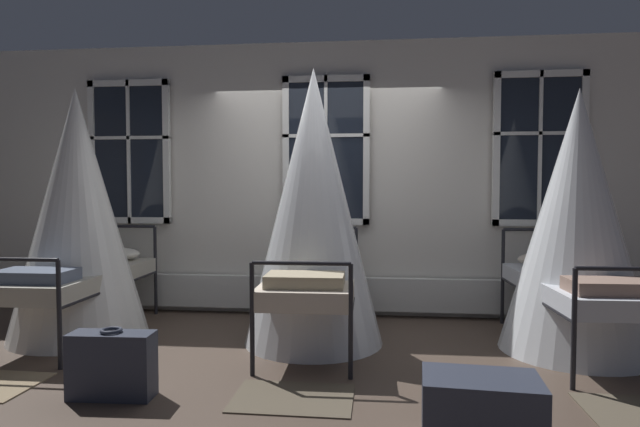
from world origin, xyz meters
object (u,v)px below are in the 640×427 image
Objects in this scene: cot_second at (314,211)px; suitcase_dark at (112,365)px; travel_trunk at (481,409)px; cot_first at (78,217)px; cot_third at (577,225)px.

cot_second is 4.37× the size of suitcase_dark.
suitcase_dark is at bearing 171.11° from travel_trunk.
travel_trunk is at bearing -117.69° from cot_first.
cot_first is at bearing 152.73° from travel_trunk.
cot_second is 1.10× the size of cot_third.
travel_trunk is (-1.13, -1.74, -0.91)m from cot_third.
cot_third is 3.83m from suitcase_dark.
suitcase_dark is (1.05, -1.38, -0.91)m from cot_first.
cot_first reaches higher than travel_trunk.
suitcase_dark is (-3.46, -1.38, -0.87)m from cot_third.
cot_third reaches higher than travel_trunk.
cot_first is 4.52m from cot_third.
suitcase_dark is (-1.19, -1.41, -0.98)m from cot_second.
cot_third is (4.52, -0.00, -0.04)m from cot_first.
cot_second reaches higher than cot_third.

